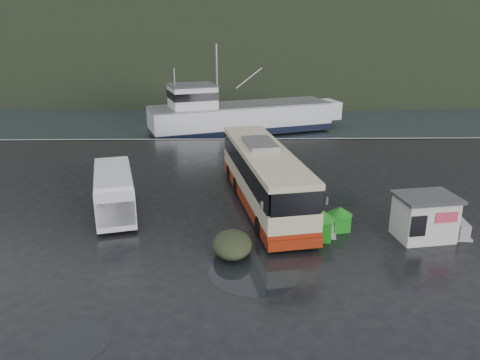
{
  "coord_description": "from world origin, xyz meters",
  "views": [
    {
      "loc": [
        -0.43,
        -22.41,
        10.66
      ],
      "look_at": [
        0.02,
        3.47,
        1.7
      ],
      "focal_mm": 35.0,
      "sensor_mm": 36.0,
      "label": 1
    }
  ],
  "objects_px": {
    "waste_bin_left": "(319,238)",
    "dome_tent": "(232,254)",
    "coach_bus": "(263,204)",
    "ticket_kiosk": "(421,238)",
    "jersey_barrier_a": "(328,233)",
    "waste_bin_right": "(339,230)",
    "jersey_barrier_b": "(459,235)",
    "fishing_trawler": "(241,120)",
    "white_van": "(116,213)"
  },
  "relations": [
    {
      "from": "white_van",
      "to": "jersey_barrier_a",
      "type": "xyz_separation_m",
      "value": [
        11.77,
        -2.83,
        0.0
      ]
    },
    {
      "from": "ticket_kiosk",
      "to": "waste_bin_right",
      "type": "bearing_deg",
      "value": 157.86
    },
    {
      "from": "waste_bin_right",
      "to": "jersey_barrier_b",
      "type": "bearing_deg",
      "value": -6.61
    },
    {
      "from": "waste_bin_left",
      "to": "white_van",
      "type": "bearing_deg",
      "value": 162.74
    },
    {
      "from": "coach_bus",
      "to": "ticket_kiosk",
      "type": "relative_size",
      "value": 4.39
    },
    {
      "from": "waste_bin_right",
      "to": "ticket_kiosk",
      "type": "bearing_deg",
      "value": -13.49
    },
    {
      "from": "waste_bin_left",
      "to": "waste_bin_right",
      "type": "distance_m",
      "value": 1.57
    },
    {
      "from": "dome_tent",
      "to": "jersey_barrier_b",
      "type": "bearing_deg",
      "value": 9.07
    },
    {
      "from": "jersey_barrier_a",
      "to": "jersey_barrier_b",
      "type": "distance_m",
      "value": 6.74
    },
    {
      "from": "waste_bin_left",
      "to": "jersey_barrier_a",
      "type": "relative_size",
      "value": 1.08
    },
    {
      "from": "ticket_kiosk",
      "to": "jersey_barrier_b",
      "type": "xyz_separation_m",
      "value": [
        2.05,
        0.27,
        0.0
      ]
    },
    {
      "from": "coach_bus",
      "to": "waste_bin_left",
      "type": "height_order",
      "value": "coach_bus"
    },
    {
      "from": "white_van",
      "to": "jersey_barrier_a",
      "type": "bearing_deg",
      "value": -28.19
    },
    {
      "from": "waste_bin_right",
      "to": "ticket_kiosk",
      "type": "relative_size",
      "value": 0.45
    },
    {
      "from": "coach_bus",
      "to": "jersey_barrier_b",
      "type": "relative_size",
      "value": 7.98
    },
    {
      "from": "white_van",
      "to": "fishing_trawler",
      "type": "xyz_separation_m",
      "value": [
        7.74,
        26.1,
        0.0
      ]
    },
    {
      "from": "jersey_barrier_b",
      "to": "ticket_kiosk",
      "type": "bearing_deg",
      "value": -172.57
    },
    {
      "from": "dome_tent",
      "to": "jersey_barrier_b",
      "type": "height_order",
      "value": "dome_tent"
    },
    {
      "from": "jersey_barrier_b",
      "to": "waste_bin_right",
      "type": "bearing_deg",
      "value": 173.39
    },
    {
      "from": "waste_bin_left",
      "to": "fishing_trawler",
      "type": "relative_size",
      "value": 0.07
    },
    {
      "from": "waste_bin_left",
      "to": "dome_tent",
      "type": "xyz_separation_m",
      "value": [
        -4.43,
        -1.62,
        0.0
      ]
    },
    {
      "from": "waste_bin_left",
      "to": "jersey_barrier_b",
      "type": "height_order",
      "value": "waste_bin_left"
    },
    {
      "from": "waste_bin_right",
      "to": "fishing_trawler",
      "type": "height_order",
      "value": "fishing_trawler"
    },
    {
      "from": "waste_bin_right",
      "to": "ticket_kiosk",
      "type": "distance_m",
      "value": 4.19
    },
    {
      "from": "waste_bin_left",
      "to": "jersey_barrier_a",
      "type": "height_order",
      "value": "waste_bin_left"
    },
    {
      "from": "waste_bin_left",
      "to": "waste_bin_right",
      "type": "bearing_deg",
      "value": 38.14
    },
    {
      "from": "waste_bin_right",
      "to": "dome_tent",
      "type": "xyz_separation_m",
      "value": [
        -5.67,
        -2.59,
        0.0
      ]
    },
    {
      "from": "coach_bus",
      "to": "dome_tent",
      "type": "bearing_deg",
      "value": -116.48
    },
    {
      "from": "waste_bin_right",
      "to": "jersey_barrier_a",
      "type": "xyz_separation_m",
      "value": [
        -0.61,
        -0.34,
        0.0
      ]
    },
    {
      "from": "dome_tent",
      "to": "jersey_barrier_b",
      "type": "distance_m",
      "value": 11.94
    },
    {
      "from": "waste_bin_left",
      "to": "jersey_barrier_b",
      "type": "relative_size",
      "value": 0.99
    },
    {
      "from": "coach_bus",
      "to": "dome_tent",
      "type": "xyz_separation_m",
      "value": [
        -1.9,
        -6.38,
        0.0
      ]
    },
    {
      "from": "waste_bin_left",
      "to": "fishing_trawler",
      "type": "distance_m",
      "value": 29.76
    },
    {
      "from": "coach_bus",
      "to": "waste_bin_right",
      "type": "distance_m",
      "value": 5.35
    },
    {
      "from": "dome_tent",
      "to": "jersey_barrier_b",
      "type": "relative_size",
      "value": 1.62
    },
    {
      "from": "white_van",
      "to": "fishing_trawler",
      "type": "relative_size",
      "value": 0.26
    },
    {
      "from": "ticket_kiosk",
      "to": "jersey_barrier_a",
      "type": "xyz_separation_m",
      "value": [
        -4.68,
        0.64,
        0.0
      ]
    },
    {
      "from": "fishing_trawler",
      "to": "coach_bus",
      "type": "bearing_deg",
      "value": -106.3
    },
    {
      "from": "coach_bus",
      "to": "jersey_barrier_b",
      "type": "bearing_deg",
      "value": -34.38
    },
    {
      "from": "coach_bus",
      "to": "fishing_trawler",
      "type": "bearing_deg",
      "value": 82.12
    },
    {
      "from": "ticket_kiosk",
      "to": "jersey_barrier_a",
      "type": "relative_size",
      "value": 1.97
    },
    {
      "from": "coach_bus",
      "to": "waste_bin_left",
      "type": "xyz_separation_m",
      "value": [
        2.53,
        -4.76,
        0.0
      ]
    },
    {
      "from": "white_van",
      "to": "jersey_barrier_a",
      "type": "height_order",
      "value": "white_van"
    },
    {
      "from": "coach_bus",
      "to": "jersey_barrier_a",
      "type": "relative_size",
      "value": 8.63
    },
    {
      "from": "white_van",
      "to": "dome_tent",
      "type": "relative_size",
      "value": 2.37
    },
    {
      "from": "coach_bus",
      "to": "ticket_kiosk",
      "type": "distance_m",
      "value": 9.17
    },
    {
      "from": "jersey_barrier_b",
      "to": "fishing_trawler",
      "type": "xyz_separation_m",
      "value": [
        -10.77,
        29.3,
        0.0
      ]
    },
    {
      "from": "white_van",
      "to": "ticket_kiosk",
      "type": "distance_m",
      "value": 16.82
    },
    {
      "from": "jersey_barrier_a",
      "to": "jersey_barrier_b",
      "type": "height_order",
      "value": "jersey_barrier_b"
    },
    {
      "from": "waste_bin_left",
      "to": "fishing_trawler",
      "type": "height_order",
      "value": "fishing_trawler"
    }
  ]
}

